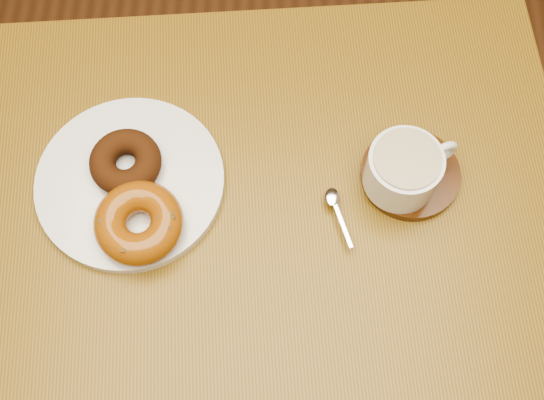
{
  "coord_description": "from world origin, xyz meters",
  "views": [
    {
      "loc": [
        0.3,
        -0.0,
        1.65
      ],
      "look_at": [
        0.29,
        0.34,
        0.83
      ],
      "focal_mm": 45.0,
      "sensor_mm": 36.0,
      "label": 1
    }
  ],
  "objects_px": {
    "donut_plate": "(130,182)",
    "coffee_cup": "(404,169)",
    "saucer": "(410,174)",
    "cafe_table": "(259,238)"
  },
  "relations": [
    {
      "from": "coffee_cup",
      "to": "cafe_table",
      "type": "bearing_deg",
      "value": 165.12
    },
    {
      "from": "coffee_cup",
      "to": "saucer",
      "type": "bearing_deg",
      "value": 13.06
    },
    {
      "from": "donut_plate",
      "to": "coffee_cup",
      "type": "relative_size",
      "value": 2.07
    },
    {
      "from": "cafe_table",
      "to": "saucer",
      "type": "xyz_separation_m",
      "value": [
        0.21,
        0.05,
        0.14
      ]
    },
    {
      "from": "donut_plate",
      "to": "coffee_cup",
      "type": "distance_m",
      "value": 0.36
    },
    {
      "from": "saucer",
      "to": "cafe_table",
      "type": "bearing_deg",
      "value": -166.49
    },
    {
      "from": "donut_plate",
      "to": "saucer",
      "type": "height_order",
      "value": "donut_plate"
    },
    {
      "from": "saucer",
      "to": "coffee_cup",
      "type": "distance_m",
      "value": 0.05
    },
    {
      "from": "cafe_table",
      "to": "coffee_cup",
      "type": "xyz_separation_m",
      "value": [
        0.19,
        0.04,
        0.18
      ]
    },
    {
      "from": "cafe_table",
      "to": "coffee_cup",
      "type": "relative_size",
      "value": 7.5
    }
  ]
}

